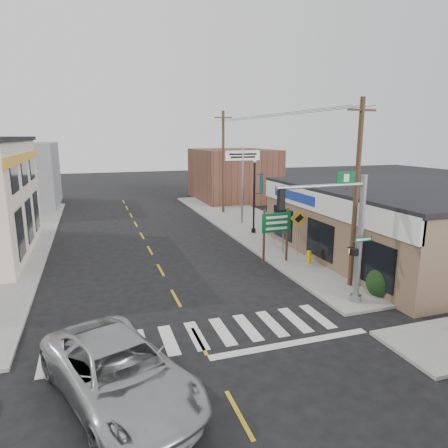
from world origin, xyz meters
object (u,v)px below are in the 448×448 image
object	(u,v)px
traffic_signal_pole	(347,227)
utility_pole_near	(356,193)
fire_hydrant	(309,256)
lamp_post	(255,190)
suv	(119,372)
dance_center_sign	(242,166)
guide_sign	(276,228)
bare_tree	(362,196)
utility_pole_far	(223,161)

from	to	relation	value
traffic_signal_pole	utility_pole_near	xyz separation A→B (m)	(1.58, 1.68, 1.08)
fire_hydrant	lamp_post	bearing A→B (deg)	90.70
suv	lamp_post	bearing A→B (deg)	36.50
utility_pole_near	dance_center_sign	bearing A→B (deg)	85.38
guide_sign	fire_hydrant	world-z (taller)	guide_sign
bare_tree	utility_pole_near	bearing A→B (deg)	-131.80
lamp_post	bare_tree	world-z (taller)	lamp_post
traffic_signal_pole	lamp_post	xyz separation A→B (m)	(1.34, 12.87, -0.21)
traffic_signal_pole	bare_tree	xyz separation A→B (m)	(3.96, 4.35, 0.48)
lamp_post	bare_tree	xyz separation A→B (m)	(2.62, -8.52, 0.70)
traffic_signal_pole	guide_sign	world-z (taller)	traffic_signal_pole
guide_sign	bare_tree	xyz separation A→B (m)	(4.20, -1.69, 1.86)
traffic_signal_pole	dance_center_sign	distance (m)	16.47
guide_sign	suv	bearing A→B (deg)	-135.15
lamp_post	traffic_signal_pole	bearing A→B (deg)	-81.63
traffic_signal_pole	lamp_post	world-z (taller)	traffic_signal_pole
fire_hydrant	utility_pole_far	distance (m)	16.58
suv	utility_pole_far	size ratio (longest dim) A/B	0.66
dance_center_sign	guide_sign	bearing A→B (deg)	-100.92
traffic_signal_pole	fire_hydrant	xyz separation A→B (m)	(1.44, 5.23, -2.91)
traffic_signal_pole	guide_sign	bearing A→B (deg)	89.92
dance_center_sign	bare_tree	distance (m)	12.21
suv	traffic_signal_pole	size ratio (longest dim) A/B	1.08
traffic_signal_pole	bare_tree	bearing A→B (deg)	45.33
lamp_post	utility_pole_near	xyz separation A→B (m)	(0.23, -11.18, 1.30)
guide_sign	lamp_post	bearing A→B (deg)	76.04
utility_pole_far	suv	bearing A→B (deg)	-108.03
bare_tree	utility_pole_far	size ratio (longest dim) A/B	0.53
suv	bare_tree	bearing A→B (deg)	10.01
traffic_signal_pole	suv	bearing A→B (deg)	-162.64
guide_sign	utility_pole_near	xyz separation A→B (m)	(1.82, -4.36, 2.46)
lamp_post	fire_hydrant	bearing A→B (deg)	-74.98
bare_tree	lamp_post	bearing A→B (deg)	107.09
guide_sign	bare_tree	world-z (taller)	bare_tree
fire_hydrant	dance_center_sign	size ratio (longest dim) A/B	0.12
traffic_signal_pole	dance_center_sign	xyz separation A→B (m)	(1.70, 16.32, 1.31)
suv	utility_pole_near	xyz separation A→B (m)	(10.98, 5.05, 3.70)
suv	fire_hydrant	xyz separation A→B (m)	(10.84, 8.60, -0.30)
bare_tree	utility_pole_far	world-z (taller)	utility_pole_far
guide_sign	utility_pole_far	distance (m)	15.57
fire_hydrant	utility_pole_near	bearing A→B (deg)	-87.73
dance_center_sign	utility_pole_near	xyz separation A→B (m)	(-0.13, -14.64, -0.23)
fire_hydrant	bare_tree	size ratio (longest dim) A/B	0.16
traffic_signal_pole	guide_sign	size ratio (longest dim) A/B	1.84
traffic_signal_pole	bare_tree	size ratio (longest dim) A/B	1.15
guide_sign	lamp_post	xyz separation A→B (m)	(1.58, 6.82, 1.16)
lamp_post	dance_center_sign	size ratio (longest dim) A/B	0.88
lamp_post	utility_pole_far	world-z (taller)	utility_pole_far
utility_pole_near	utility_pole_far	xyz separation A→B (m)	(0.15, 19.56, 0.27)
guide_sign	bare_tree	bearing A→B (deg)	-22.85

